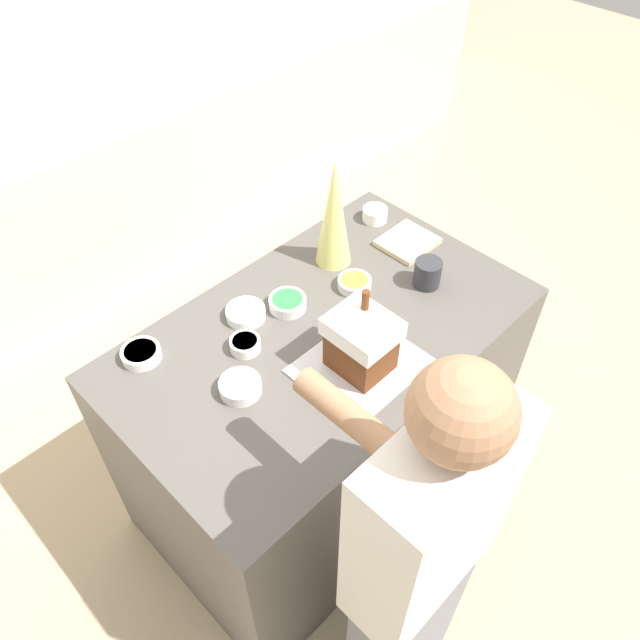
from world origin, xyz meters
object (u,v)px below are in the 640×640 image
(baking_tray, at_px, (360,366))
(person, at_px, (418,564))
(candy_bowl_behind_tray, at_px, (288,303))
(candy_bowl_center_rear, at_px, (354,283))
(candy_bowl_near_tray_right, at_px, (245,344))
(candy_bowl_far_right, at_px, (141,353))
(mug, at_px, (427,273))
(candy_bowl_near_tray_left, at_px, (246,313))
(cookbook, at_px, (408,242))
(candy_bowl_beside_tree, at_px, (240,386))
(candy_bowl_far_left, at_px, (375,214))
(gingerbread_house, at_px, (361,342))
(decorative_tree, at_px, (334,213))

(baking_tray, bearing_deg, person, -122.18)
(baking_tray, distance_m, candy_bowl_behind_tray, 0.35)
(candy_bowl_behind_tray, bearing_deg, candy_bowl_center_rear, -21.48)
(candy_bowl_near_tray_right, bearing_deg, baking_tray, -56.66)
(candy_bowl_far_right, xyz_separation_m, mug, (0.90, -0.42, 0.03))
(candy_bowl_center_rear, bearing_deg, candy_bowl_behind_tray, 158.52)
(candy_bowl_behind_tray, bearing_deg, person, -111.50)
(candy_bowl_center_rear, distance_m, mug, 0.26)
(candy_bowl_near_tray_left, relative_size, mug, 1.34)
(cookbook, bearing_deg, baking_tray, -154.07)
(candy_bowl_center_rear, bearing_deg, candy_bowl_beside_tree, -173.42)
(person, bearing_deg, baking_tray, 57.82)
(candy_bowl_center_rear, height_order, mug, mug)
(candy_bowl_far_left, bearing_deg, gingerbread_house, -142.05)
(cookbook, distance_m, person, 1.18)
(gingerbread_house, height_order, candy_bowl_near_tray_right, gingerbread_house)
(candy_bowl_behind_tray, relative_size, person, 0.08)
(decorative_tree, distance_m, candy_bowl_center_rear, 0.25)
(candy_bowl_behind_tray, bearing_deg, candy_bowl_far_right, 161.42)
(gingerbread_house, relative_size, candy_bowl_far_left, 2.71)
(gingerbread_house, xyz_separation_m, decorative_tree, (0.31, 0.41, 0.10))
(candy_bowl_far_left, bearing_deg, candy_bowl_near_tray_left, -175.87)
(candy_bowl_center_rear, distance_m, candy_bowl_near_tray_right, 0.46)
(baking_tray, bearing_deg, candy_bowl_near_tray_left, 104.69)
(gingerbread_house, relative_size, person, 0.16)
(baking_tray, relative_size, cookbook, 1.87)
(candy_bowl_far_left, xyz_separation_m, candy_bowl_near_tray_left, (-0.71, -0.05, -0.01))
(decorative_tree, distance_m, person, 1.15)
(candy_bowl_near_tray_left, relative_size, person, 0.08)
(candy_bowl_far_left, distance_m, mug, 0.41)
(candy_bowl_far_left, distance_m, cookbook, 0.19)
(gingerbread_house, relative_size, candy_bowl_far_right, 2.14)
(decorative_tree, height_order, cookbook, decorative_tree)
(baking_tray, xyz_separation_m, candy_bowl_near_tray_left, (-0.11, 0.42, 0.02))
(candy_bowl_far_right, bearing_deg, decorative_tree, -7.21)
(person, bearing_deg, candy_bowl_near_tray_right, 82.20)
(gingerbread_house, bearing_deg, candy_bowl_near_tray_right, 123.39)
(candy_bowl_far_right, bearing_deg, candy_bowl_near_tray_right, -38.52)
(candy_bowl_behind_tray, xyz_separation_m, person, (-0.33, -0.85, -0.13))
(baking_tray, relative_size, gingerbread_house, 1.40)
(gingerbread_house, height_order, cookbook, gingerbread_house)
(gingerbread_house, height_order, candy_bowl_near_tray_left, gingerbread_house)
(candy_bowl_center_rear, distance_m, candy_bowl_near_tray_left, 0.40)
(candy_bowl_near_tray_right, distance_m, candy_bowl_near_tray_left, 0.14)
(candy_bowl_near_tray_left, height_order, cookbook, candy_bowl_near_tray_left)
(decorative_tree, xyz_separation_m, candy_bowl_far_right, (-0.77, 0.10, -0.19))
(decorative_tree, relative_size, mug, 4.21)
(candy_bowl_near_tray_left, xyz_separation_m, person, (-0.20, -0.91, -0.13))
(mug, bearing_deg, candy_bowl_center_rear, 138.96)
(candy_bowl_far_right, xyz_separation_m, candy_bowl_center_rear, (0.71, -0.25, 0.00))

